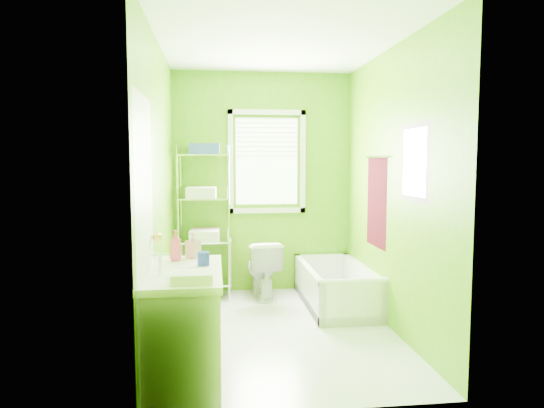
{
  "coord_description": "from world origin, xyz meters",
  "views": [
    {
      "loc": [
        -0.57,
        -4.3,
        1.57
      ],
      "look_at": [
        -0.03,
        0.25,
        1.15
      ],
      "focal_mm": 32.0,
      "sensor_mm": 36.0,
      "label": 1
    }
  ],
  "objects": [
    {
      "name": "room_envelope",
      "position": [
        0.0,
        0.0,
        1.55
      ],
      "size": [
        2.14,
        2.94,
        2.62
      ],
      "color": "#4F9107",
      "rests_on": "ground"
    },
    {
      "name": "toilet",
      "position": [
        -0.04,
        1.13,
        0.33
      ],
      "size": [
        0.43,
        0.68,
        0.66
      ],
      "primitive_type": "imported",
      "rotation": [
        0.0,
        0.0,
        3.24
      ],
      "color": "white",
      "rests_on": "ground"
    },
    {
      "name": "vanity",
      "position": [
        -0.79,
        -0.87,
        0.42
      ],
      "size": [
        0.54,
        1.05,
        1.03
      ],
      "color": "silver",
      "rests_on": "ground"
    },
    {
      "name": "door",
      "position": [
        -1.04,
        -1.0,
        1.0
      ],
      "size": [
        0.09,
        0.8,
        2.0
      ],
      "color": "white",
      "rests_on": "ground"
    },
    {
      "name": "wire_shelf_unit",
      "position": [
        -0.68,
        1.24,
        1.08
      ],
      "size": [
        0.6,
        0.48,
        1.75
      ],
      "color": "silver",
      "rests_on": "ground"
    },
    {
      "name": "window",
      "position": [
        0.05,
        1.42,
        1.61
      ],
      "size": [
        0.92,
        0.05,
        1.22
      ],
      "color": "white",
      "rests_on": "ground"
    },
    {
      "name": "bathtub",
      "position": [
        0.72,
        0.69,
        0.15
      ],
      "size": [
        0.66,
        1.42,
        0.46
      ],
      "color": "white",
      "rests_on": "ground"
    },
    {
      "name": "right_wall_decor",
      "position": [
        1.04,
        -0.02,
        1.32
      ],
      "size": [
        0.04,
        1.48,
        1.17
      ],
      "color": "#40070F",
      "rests_on": "ground"
    },
    {
      "name": "ground",
      "position": [
        0.0,
        0.0,
        0.0
      ],
      "size": [
        2.9,
        2.9,
        0.0
      ],
      "primitive_type": "plane",
      "color": "silver",
      "rests_on": "ground"
    }
  ]
}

